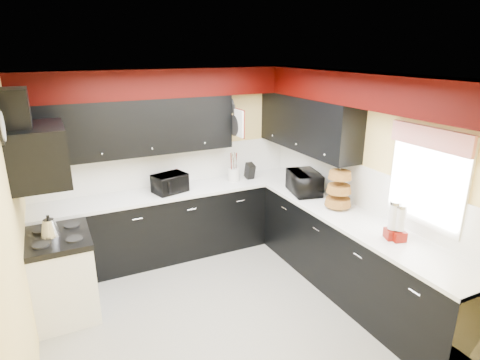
# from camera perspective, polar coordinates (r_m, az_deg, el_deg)

# --- Properties ---
(ground) EXTENTS (3.60, 3.60, 0.00)m
(ground) POSITION_cam_1_polar(r_m,az_deg,el_deg) (4.60, -2.51, -18.32)
(ground) COLOR gray
(ground) RESTS_ON ground
(wall_back) EXTENTS (3.60, 0.06, 2.50)m
(wall_back) POSITION_cam_1_polar(r_m,az_deg,el_deg) (5.60, -10.10, 2.56)
(wall_back) COLOR #E0C666
(wall_back) RESTS_ON ground
(wall_right) EXTENTS (0.06, 3.60, 2.50)m
(wall_right) POSITION_cam_1_polar(r_m,az_deg,el_deg) (4.93, 16.82, -0.12)
(wall_right) COLOR #E0C666
(wall_right) RESTS_ON ground
(wall_left) EXTENTS (0.06, 3.60, 2.50)m
(wall_left) POSITION_cam_1_polar(r_m,az_deg,el_deg) (3.73, -29.34, -7.80)
(wall_left) COLOR #E0C666
(wall_left) RESTS_ON ground
(ceiling) EXTENTS (3.60, 3.60, 0.06)m
(ceiling) POSITION_cam_1_polar(r_m,az_deg,el_deg) (3.70, -3.06, 14.54)
(ceiling) COLOR white
(ceiling) RESTS_ON wall_back
(cab_back) EXTENTS (3.60, 0.60, 0.90)m
(cab_back) POSITION_cam_1_polar(r_m,az_deg,el_deg) (5.60, -8.78, -6.10)
(cab_back) COLOR black
(cab_back) RESTS_ON ground
(cab_right) EXTENTS (0.60, 3.00, 0.90)m
(cab_right) POSITION_cam_1_polar(r_m,az_deg,el_deg) (4.85, 15.68, -10.65)
(cab_right) COLOR black
(cab_right) RESTS_ON ground
(counter_back) EXTENTS (3.62, 0.64, 0.04)m
(counter_back) POSITION_cam_1_polar(r_m,az_deg,el_deg) (5.42, -9.02, -1.57)
(counter_back) COLOR white
(counter_back) RESTS_ON cab_back
(counter_right) EXTENTS (0.64, 3.02, 0.04)m
(counter_right) POSITION_cam_1_polar(r_m,az_deg,el_deg) (4.65, 16.18, -5.55)
(counter_right) COLOR white
(counter_right) RESTS_ON cab_right
(splash_back) EXTENTS (3.60, 0.02, 0.50)m
(splash_back) POSITION_cam_1_polar(r_m,az_deg,el_deg) (5.60, -10.04, 1.94)
(splash_back) COLOR white
(splash_back) RESTS_ON counter_back
(splash_right) EXTENTS (0.02, 3.60, 0.50)m
(splash_right) POSITION_cam_1_polar(r_m,az_deg,el_deg) (4.94, 16.67, -0.80)
(splash_right) COLOR white
(splash_right) RESTS_ON counter_right
(upper_back) EXTENTS (2.60, 0.35, 0.70)m
(upper_back) POSITION_cam_1_polar(r_m,az_deg,el_deg) (5.20, -15.22, 7.23)
(upper_back) COLOR black
(upper_back) RESTS_ON wall_back
(upper_right) EXTENTS (0.35, 1.80, 0.70)m
(upper_right) POSITION_cam_1_polar(r_m,az_deg,el_deg) (5.36, 9.47, 7.95)
(upper_right) COLOR black
(upper_right) RESTS_ON wall_right
(soffit_back) EXTENTS (3.60, 0.36, 0.35)m
(soffit_back) POSITION_cam_1_polar(r_m,az_deg,el_deg) (5.24, -10.20, 13.47)
(soffit_back) COLOR black
(soffit_back) RESTS_ON wall_back
(soffit_right) EXTENTS (0.36, 3.24, 0.35)m
(soffit_right) POSITION_cam_1_polar(r_m,az_deg,el_deg) (4.46, 17.93, 12.09)
(soffit_right) COLOR black
(soffit_right) RESTS_ON wall_right
(stove) EXTENTS (0.60, 0.75, 0.86)m
(stove) POSITION_cam_1_polar(r_m,az_deg,el_deg) (4.75, -23.77, -12.55)
(stove) COLOR white
(stove) RESTS_ON ground
(cooktop) EXTENTS (0.62, 0.77, 0.06)m
(cooktop) POSITION_cam_1_polar(r_m,az_deg,el_deg) (4.54, -24.52, -7.53)
(cooktop) COLOR black
(cooktop) RESTS_ON stove
(hood) EXTENTS (0.50, 0.78, 0.55)m
(hood) POSITION_cam_1_polar(r_m,az_deg,el_deg) (4.26, -26.75, 3.27)
(hood) COLOR black
(hood) RESTS_ON wall_left
(hood_duct) EXTENTS (0.24, 0.40, 0.40)m
(hood_duct) POSITION_cam_1_polar(r_m,az_deg,el_deg) (4.19, -29.35, 8.57)
(hood_duct) COLOR black
(hood_duct) RESTS_ON wall_left
(window) EXTENTS (0.03, 0.86, 0.96)m
(window) POSITION_cam_1_polar(r_m,az_deg,el_deg) (4.25, 25.15, 0.25)
(window) COLOR white
(window) RESTS_ON wall_right
(valance) EXTENTS (0.04, 0.88, 0.20)m
(valance) POSITION_cam_1_polar(r_m,az_deg,el_deg) (4.12, 25.41, 5.45)
(valance) COLOR red
(valance) RESTS_ON wall_right
(pan_top) EXTENTS (0.03, 0.22, 0.40)m
(pan_top) POSITION_cam_1_polar(r_m,az_deg,el_deg) (5.49, -1.42, 10.54)
(pan_top) COLOR black
(pan_top) RESTS_ON upper_back
(pan_mid) EXTENTS (0.03, 0.28, 0.46)m
(pan_mid) POSITION_cam_1_polar(r_m,az_deg,el_deg) (5.41, -0.82, 7.75)
(pan_mid) COLOR black
(pan_mid) RESTS_ON upper_back
(pan_low) EXTENTS (0.03, 0.24, 0.42)m
(pan_low) POSITION_cam_1_polar(r_m,az_deg,el_deg) (5.65, -1.96, 7.88)
(pan_low) COLOR black
(pan_low) RESTS_ON upper_back
(cut_board) EXTENTS (0.03, 0.26, 0.35)m
(cut_board) POSITION_cam_1_polar(r_m,az_deg,el_deg) (5.30, -0.17, 8.08)
(cut_board) COLOR white
(cut_board) RESTS_ON upper_back
(baskets) EXTENTS (0.27, 0.27, 0.50)m
(baskets) POSITION_cam_1_polar(r_m,az_deg,el_deg) (4.81, 13.88, -1.21)
(baskets) COLOR brown
(baskets) RESTS_ON upper_right
(clock) EXTENTS (0.03, 0.30, 0.30)m
(clock) POSITION_cam_1_polar(r_m,az_deg,el_deg) (3.71, -30.89, 6.55)
(clock) COLOR black
(clock) RESTS_ON wall_left
(deco_plate) EXTENTS (0.03, 0.24, 0.24)m
(deco_plate) POSITION_cam_1_polar(r_m,az_deg,el_deg) (4.46, 20.78, 10.81)
(deco_plate) COLOR white
(deco_plate) RESTS_ON wall_right
(toaster_oven) EXTENTS (0.49, 0.45, 0.24)m
(toaster_oven) POSITION_cam_1_polar(r_m,az_deg,el_deg) (5.30, -9.90, -0.45)
(toaster_oven) COLOR black
(toaster_oven) RESTS_ON counter_back
(microwave) EXTENTS (0.45, 0.57, 0.28)m
(microwave) POSITION_cam_1_polar(r_m,az_deg,el_deg) (5.25, 9.17, -0.37)
(microwave) COLOR black
(microwave) RESTS_ON counter_right
(utensil_crock) EXTENTS (0.19, 0.19, 0.18)m
(utensil_crock) POSITION_cam_1_polar(r_m,az_deg,el_deg) (5.69, -0.89, 0.78)
(utensil_crock) COLOR silver
(utensil_crock) RESTS_ON counter_back
(knife_block) EXTENTS (0.10, 0.14, 0.22)m
(knife_block) POSITION_cam_1_polar(r_m,az_deg,el_deg) (5.77, 1.40, 1.27)
(knife_block) COLOR black
(knife_block) RESTS_ON counter_back
(kettle) EXTENTS (0.23, 0.23, 0.17)m
(kettle) POSITION_cam_1_polar(r_m,az_deg,el_deg) (4.53, -25.47, -6.12)
(kettle) COLOR #B2B2B7
(kettle) RESTS_ON cooktop
(dispenser_a) EXTENTS (0.17, 0.17, 0.36)m
(dispenser_a) POSITION_cam_1_polar(r_m,az_deg,el_deg) (4.22, 21.01, -5.58)
(dispenser_a) COLOR #6D1205
(dispenser_a) RESTS_ON counter_right
(dispenser_b) EXTENTS (0.15, 0.15, 0.33)m
(dispenser_b) POSITION_cam_1_polar(r_m,az_deg,el_deg) (4.21, 21.78, -5.96)
(dispenser_b) COLOR #6A1001
(dispenser_b) RESTS_ON counter_right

